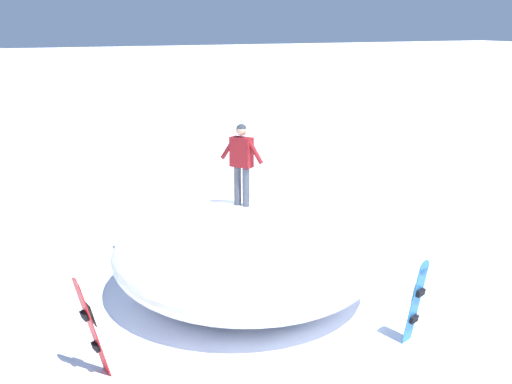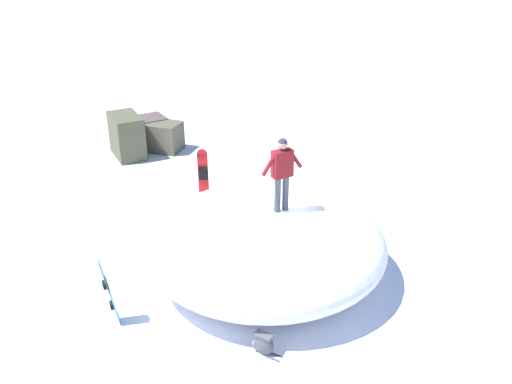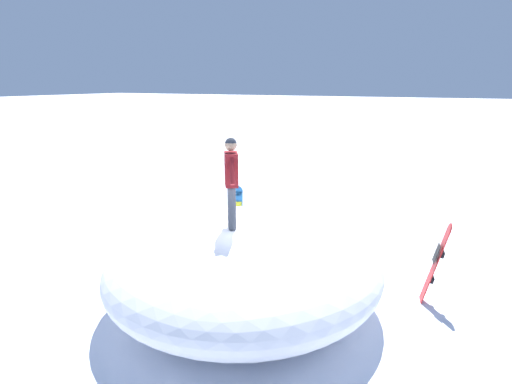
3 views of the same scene
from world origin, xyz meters
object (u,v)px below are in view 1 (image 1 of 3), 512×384
Objects in this scene: snowboard_primary_upright at (417,300)px; backpack_far at (352,262)px; snowboarder_standing at (242,158)px; backpack_near at (121,255)px; snowboard_secondary_upright at (90,325)px.

backpack_far is (0.72, 3.05, -0.56)m from snowboard_primary_upright.
snowboarder_standing is 4.22m from snowboard_primary_upright.
backpack_far is at bearing 76.78° from snowboard_primary_upright.
snowboarder_standing is 2.67× the size of backpack_far.
backpack_near is at bearing 124.26° from snowboard_primary_upright.
snowboard_primary_upright is at bearing -55.74° from backpack_near.
backpack_far is (2.46, -0.29, -2.47)m from snowboarder_standing.
snowboarder_standing reaches higher than snowboard_primary_upright.
snowboard_secondary_upright is (-5.12, 1.19, 0.07)m from snowboard_primary_upright.
backpack_far is at bearing 17.69° from snowboard_secondary_upright.
snowboard_secondary_upright is 4.59m from backpack_near.
snowboard_secondary_upright is (-3.38, -2.15, -1.83)m from snowboarder_standing.
snowboard_primary_upright is 0.92× the size of snowboard_secondary_upright.
snowboard_primary_upright reaches higher than backpack_near.
backpack_near is (-3.76, 5.52, -0.57)m from snowboard_primary_upright.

